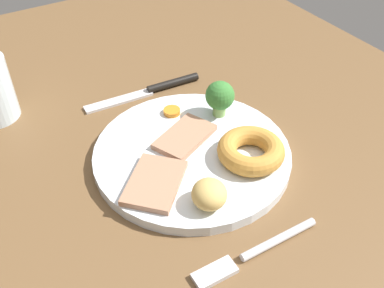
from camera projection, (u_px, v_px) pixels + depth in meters
The scene contains 10 objects.
dining_table at pixel (214, 183), 56.31cm from camera, with size 120.00×84.00×3.60cm, color brown.
dinner_plate at pixel (192, 154), 56.72cm from camera, with size 25.03×25.03×1.40cm, color white.
meat_slice_main at pixel (185, 137), 57.60cm from camera, with size 8.13×4.81×0.80cm, color tan.
meat_slice_under at pixel (155, 183), 51.36cm from camera, with size 8.20×5.74×0.80cm, color tan.
yorkshire_pudding at pixel (251, 151), 54.35cm from camera, with size 8.31×8.31×2.44cm, color #C68938.
roast_potato_left at pixel (209, 194), 48.49cm from camera, with size 3.96×4.23×3.05cm, color #D8B260.
carrot_coin_front at pixel (172, 111), 61.88cm from camera, with size 2.34×2.34×0.66cm, color orange.
broccoli_floret at pixel (220, 97), 59.98cm from camera, with size 3.98×3.98×5.15cm.
fork at pixel (254, 252), 45.81cm from camera, with size 2.09×15.28×0.90cm.
knife at pixel (154, 89), 68.30cm from camera, with size 2.58×18.55×1.20cm.
Camera 1 is at (-32.12, 22.90, 42.39)cm, focal length 41.65 mm.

